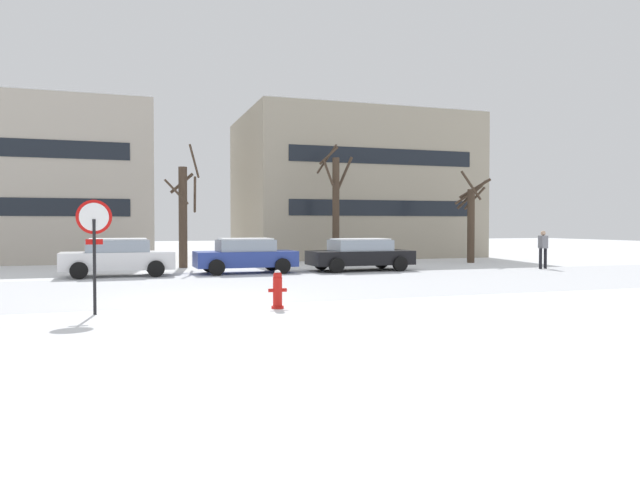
% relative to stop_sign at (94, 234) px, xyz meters
% --- Properties ---
extents(ground_plane, '(120.00, 120.00, 0.00)m').
position_rel_stop_sign_xyz_m(ground_plane, '(2.46, 1.68, -1.79)').
color(ground_plane, white).
extents(road_surface, '(80.00, 8.44, 0.00)m').
position_rel_stop_sign_xyz_m(road_surface, '(2.46, 4.90, -1.78)').
color(road_surface, silver).
rests_on(road_surface, ground).
extents(stop_sign, '(0.76, 0.10, 2.55)m').
position_rel_stop_sign_xyz_m(stop_sign, '(0.00, 0.00, 0.00)').
color(stop_sign, black).
rests_on(stop_sign, ground).
extents(fire_hydrant, '(0.44, 0.30, 0.92)m').
position_rel_stop_sign_xyz_m(fire_hydrant, '(4.09, -0.31, -1.32)').
color(fire_hydrant, red).
rests_on(fire_hydrant, ground).
extents(parked_car_white, '(4.22, 2.04, 1.47)m').
position_rel_stop_sign_xyz_m(parked_car_white, '(0.39, 10.24, -1.03)').
color(parked_car_white, white).
rests_on(parked_car_white, ground).
extents(parked_car_blue, '(4.16, 2.06, 1.45)m').
position_rel_stop_sign_xyz_m(parked_car_blue, '(5.39, 10.26, -1.05)').
color(parked_car_blue, '#283D93').
rests_on(parked_car_blue, ground).
extents(parked_car_black, '(4.53, 2.17, 1.41)m').
position_rel_stop_sign_xyz_m(parked_car_black, '(10.39, 9.97, -1.06)').
color(parked_car_black, black).
rests_on(parked_car_black, ground).
extents(pedestrian_crossing, '(0.50, 0.44, 1.73)m').
position_rel_stop_sign_xyz_m(pedestrian_crossing, '(18.67, 8.36, -0.77)').
color(pedestrian_crossing, black).
rests_on(pedestrian_crossing, ground).
extents(tree_far_right, '(1.77, 1.57, 6.28)m').
position_rel_stop_sign_xyz_m(tree_far_right, '(11.02, 14.90, 1.26)').
color(tree_far_right, '#423326').
rests_on(tree_far_right, ground).
extents(tree_far_mid, '(1.69, 1.46, 5.67)m').
position_rel_stop_sign_xyz_m(tree_far_mid, '(3.25, 14.18, 0.73)').
color(tree_far_mid, '#423326').
rests_on(tree_far_mid, ground).
extents(tree_far_left, '(2.00, 2.00, 4.82)m').
position_rel_stop_sign_xyz_m(tree_far_left, '(18.06, 13.28, 0.56)').
color(tree_far_left, '#423326').
rests_on(tree_far_left, ground).
extents(building_far_left, '(11.91, 8.96, 8.74)m').
position_rel_stop_sign_xyz_m(building_far_left, '(-3.83, 22.58, 2.58)').
color(building_far_left, '#B2A899').
rests_on(building_far_left, ground).
extents(building_far_right, '(14.10, 10.45, 8.99)m').
position_rel_stop_sign_xyz_m(building_far_right, '(14.79, 22.44, 2.71)').
color(building_far_right, '#9E937F').
rests_on(building_far_right, ground).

